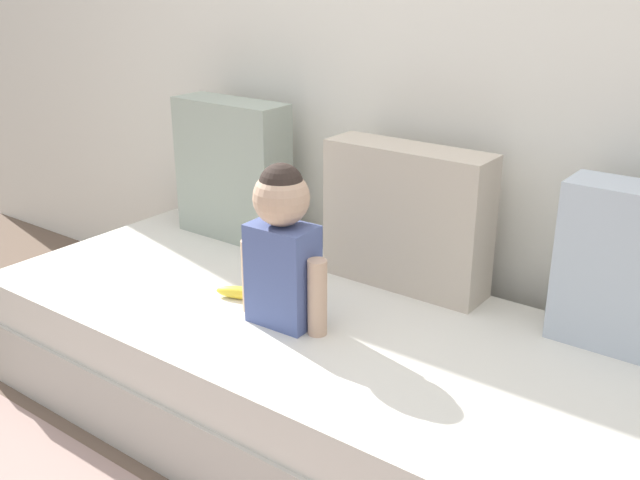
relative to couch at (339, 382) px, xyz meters
The scene contains 7 objects.
ground_plane 0.19m from the couch, ahead, with size 12.00×12.00×0.00m, color brown.
back_wall 1.18m from the couch, 90.00° to the left, with size 5.64×0.10×2.42m, color silver.
couch is the anchor object (origin of this frame).
throw_pillow_left 0.95m from the couch, 154.26° to the left, with size 0.46×0.16×0.52m, color #99A393.
throw_pillow_center 0.56m from the couch, 90.00° to the left, with size 0.54×0.16×0.46m, color #C1B29E.
toddler 0.47m from the couch, 150.63° to the right, with size 0.31×0.16×0.48m.
banana 0.41m from the couch, behind, with size 0.17×0.04×0.04m, color yellow.
Camera 1 is at (1.10, -1.56, 1.38)m, focal length 40.94 mm.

